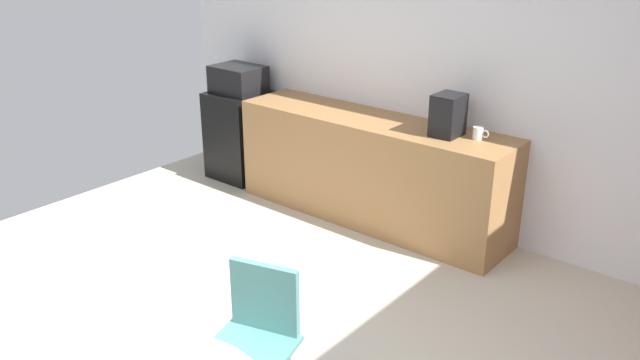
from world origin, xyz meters
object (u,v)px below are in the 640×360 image
at_px(mug_white, 479,133).
at_px(coffee_maker, 448,115).
at_px(chair_teal, 257,326).
at_px(microwave, 238,79).
at_px(mini_fridge, 241,135).

xyz_separation_m(mug_white, coffee_maker, (-0.23, -0.07, 0.11)).
bearing_deg(chair_teal, microwave, 137.37).
relative_size(mini_fridge, chair_teal, 1.04).
height_order(mini_fridge, coffee_maker, coffee_maker).
bearing_deg(mug_white, coffee_maker, -163.50).
xyz_separation_m(microwave, mug_white, (2.50, 0.07, -0.04)).
bearing_deg(chair_teal, mini_fridge, 137.37).
distance_m(mini_fridge, coffee_maker, 2.36).
bearing_deg(microwave, mini_fridge, 0.00).
bearing_deg(microwave, coffee_maker, 0.00).
xyz_separation_m(mini_fridge, coffee_maker, (2.27, 0.00, 0.63)).
distance_m(chair_teal, coffee_maker, 2.40).
relative_size(microwave, mug_white, 3.72).
relative_size(mini_fridge, microwave, 1.80).
bearing_deg(mini_fridge, coffee_maker, 0.00).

